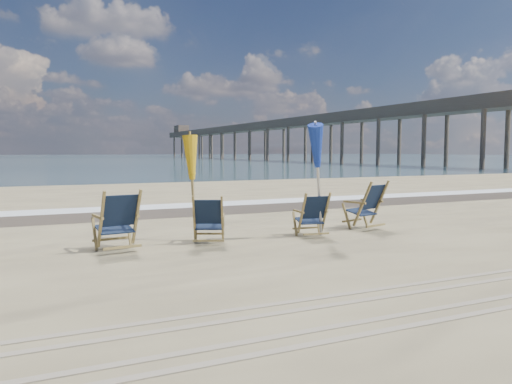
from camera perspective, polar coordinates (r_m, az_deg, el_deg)
ocean at (r=135.24m, az=-22.94°, el=3.60°), size 400.00×400.00×0.00m
surf_foam at (r=16.14m, az=-9.09°, el=-1.56°), size 200.00×1.40×0.01m
wet_sand_strip at (r=14.71m, az=-7.52°, el=-2.15°), size 200.00×2.60×0.00m
tire_tracks at (r=6.37m, az=19.55°, el=-11.44°), size 80.00×1.30×0.01m
beach_chair_0 at (r=9.00m, az=-13.46°, el=-3.07°), size 0.81×0.89×1.10m
beach_chair_1 at (r=9.33m, az=-3.88°, el=-3.19°), size 0.82×0.86×0.94m
beach_chair_2 at (r=10.23m, az=7.98°, el=-2.55°), size 0.67×0.74×0.93m
beach_chair_3 at (r=11.59m, az=13.94°, el=-1.37°), size 0.89×0.95×1.10m
umbrella_yellow at (r=9.66m, az=-7.26°, el=3.29°), size 0.30×0.30×2.03m
umbrella_blue at (r=9.94m, az=7.22°, el=5.16°), size 0.30×0.30×2.37m
fishing_pier at (r=91.57m, az=2.83°, el=6.52°), size 4.40×140.00×9.30m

